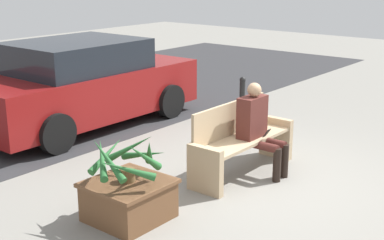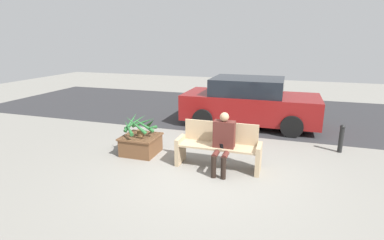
{
  "view_description": "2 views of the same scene",
  "coord_description": "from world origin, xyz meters",
  "px_view_note": "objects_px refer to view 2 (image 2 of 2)",
  "views": [
    {
      "loc": [
        -5.46,
        -3.32,
        2.64
      ],
      "look_at": [
        -0.62,
        0.59,
        0.87
      ],
      "focal_mm": 50.0,
      "sensor_mm": 36.0,
      "label": 1
    },
    {
      "loc": [
        1.43,
        -5.39,
        2.63
      ],
      "look_at": [
        -0.48,
        0.55,
        0.93
      ],
      "focal_mm": 28.0,
      "sensor_mm": 36.0,
      "label": 2
    }
  ],
  "objects_px": {
    "bench": "(219,146)",
    "bollard_post": "(341,138)",
    "person_seated": "(223,139)",
    "potted_plant": "(140,125)",
    "planter_box": "(141,144)",
    "parked_car": "(249,102)"
  },
  "relations": [
    {
      "from": "bench",
      "to": "planter_box",
      "type": "distance_m",
      "value": 1.92
    },
    {
      "from": "planter_box",
      "to": "parked_car",
      "type": "relative_size",
      "value": 0.2
    },
    {
      "from": "planter_box",
      "to": "parked_car",
      "type": "bearing_deg",
      "value": 57.33
    },
    {
      "from": "person_seated",
      "to": "parked_car",
      "type": "xyz_separation_m",
      "value": [
        0.05,
        3.6,
        0.04
      ]
    },
    {
      "from": "person_seated",
      "to": "potted_plant",
      "type": "bearing_deg",
      "value": 170.17
    },
    {
      "from": "bollard_post",
      "to": "person_seated",
      "type": "bearing_deg",
      "value": -142.65
    },
    {
      "from": "bollard_post",
      "to": "planter_box",
      "type": "bearing_deg",
      "value": -161.18
    },
    {
      "from": "parked_car",
      "to": "bollard_post",
      "type": "height_order",
      "value": "parked_car"
    },
    {
      "from": "bench",
      "to": "bollard_post",
      "type": "height_order",
      "value": "bench"
    },
    {
      "from": "planter_box",
      "to": "person_seated",
      "type": "bearing_deg",
      "value": -9.63
    },
    {
      "from": "bench",
      "to": "potted_plant",
      "type": "height_order",
      "value": "potted_plant"
    },
    {
      "from": "bench",
      "to": "parked_car",
      "type": "height_order",
      "value": "parked_car"
    },
    {
      "from": "bench",
      "to": "bollard_post",
      "type": "relative_size",
      "value": 2.56
    },
    {
      "from": "parked_car",
      "to": "bench",
      "type": "bearing_deg",
      "value": -93.05
    },
    {
      "from": "potted_plant",
      "to": "person_seated",
      "type": "bearing_deg",
      "value": -9.83
    },
    {
      "from": "bench",
      "to": "person_seated",
      "type": "distance_m",
      "value": 0.32
    },
    {
      "from": "bench",
      "to": "parked_car",
      "type": "relative_size",
      "value": 0.43
    },
    {
      "from": "person_seated",
      "to": "bollard_post",
      "type": "bearing_deg",
      "value": 37.35
    },
    {
      "from": "person_seated",
      "to": "potted_plant",
      "type": "height_order",
      "value": "person_seated"
    },
    {
      "from": "potted_plant",
      "to": "bollard_post",
      "type": "relative_size",
      "value": 1.23
    },
    {
      "from": "bench",
      "to": "parked_car",
      "type": "distance_m",
      "value": 3.43
    },
    {
      "from": "bench",
      "to": "potted_plant",
      "type": "xyz_separation_m",
      "value": [
        -1.91,
        0.17,
        0.25
      ]
    }
  ]
}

